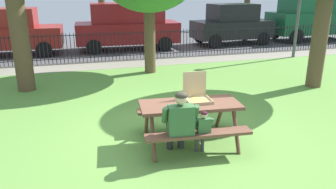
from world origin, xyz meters
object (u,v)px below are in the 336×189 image
object	(u,v)px
adult_at_table	(180,121)
child_at_table	(203,128)
parked_car_right	(232,24)
picnic_table_foreground	(190,112)
pizza_box_open	(197,95)
parked_car_far_right	(313,16)
parked_car_center	(127,25)
parked_car_left	(6,31)

from	to	relation	value
adult_at_table	child_at_table	distance (m)	0.42
parked_car_right	picnic_table_foreground	bearing A→B (deg)	-120.13
child_at_table	picnic_table_foreground	bearing A→B (deg)	94.23
adult_at_table	child_at_table	xyz separation A→B (m)	(0.39, -0.06, -0.15)
pizza_box_open	parked_car_far_right	xyz separation A→B (m)	(10.33, 9.76, 0.44)
parked_car_far_right	pizza_box_open	bearing A→B (deg)	-136.63
picnic_table_foreground	parked_car_right	bearing A→B (deg)	59.87
pizza_box_open	parked_car_right	world-z (taller)	parked_car_right
picnic_table_foreground	parked_car_right	world-z (taller)	parked_car_right
picnic_table_foreground	pizza_box_open	bearing A→B (deg)	35.36
child_at_table	parked_car_right	bearing A→B (deg)	61.33
pizza_box_open	parked_car_center	xyz separation A→B (m)	(0.30, 9.76, 0.23)
child_at_table	adult_at_table	bearing A→B (deg)	170.47
picnic_table_foreground	parked_car_far_right	distance (m)	14.45
picnic_table_foreground	parked_car_far_right	xyz separation A→B (m)	(10.51, 9.89, 0.71)
parked_car_left	parked_car_center	size ratio (longest dim) A/B	0.96
parked_car_right	pizza_box_open	bearing A→B (deg)	-119.66
picnic_table_foreground	pizza_box_open	xyz separation A→B (m)	(0.18, 0.13, 0.27)
picnic_table_foreground	adult_at_table	distance (m)	0.59
picnic_table_foreground	parked_car_right	size ratio (longest dim) A/B	0.48
adult_at_table	parked_car_right	distance (m)	12.02
picnic_table_foreground	parked_car_center	size ratio (longest dim) A/B	0.41
picnic_table_foreground	child_at_table	distance (m)	0.55
picnic_table_foreground	parked_car_far_right	bearing A→B (deg)	43.25
pizza_box_open	child_at_table	bearing A→B (deg)	-101.96
pizza_box_open	adult_at_table	xyz separation A→B (m)	(-0.53, -0.60, -0.21)
pizza_box_open	child_at_table	world-z (taller)	pizza_box_open
parked_car_left	parked_car_right	world-z (taller)	parked_car_right
parked_car_left	parked_car_center	world-z (taller)	parked_car_center
picnic_table_foreground	parked_car_center	world-z (taller)	parked_car_center
pizza_box_open	child_at_table	distance (m)	0.77
child_at_table	parked_car_far_right	world-z (taller)	parked_car_far_right
pizza_box_open	adult_at_table	world-z (taller)	pizza_box_open
parked_car_far_right	picnic_table_foreground	bearing A→B (deg)	-136.75
adult_at_table	parked_car_far_right	size ratio (longest dim) A/B	0.25
adult_at_table	parked_car_left	world-z (taller)	parked_car_left
child_at_table	parked_car_center	xyz separation A→B (m)	(0.44, 10.43, 0.59)
picnic_table_foreground	parked_car_right	distance (m)	11.44
pizza_box_open	parked_car_right	bearing A→B (deg)	60.34
parked_car_left	parked_car_center	distance (m)	5.10
adult_at_table	parked_car_left	distance (m)	11.21
pizza_box_open	parked_car_left	distance (m)	10.88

